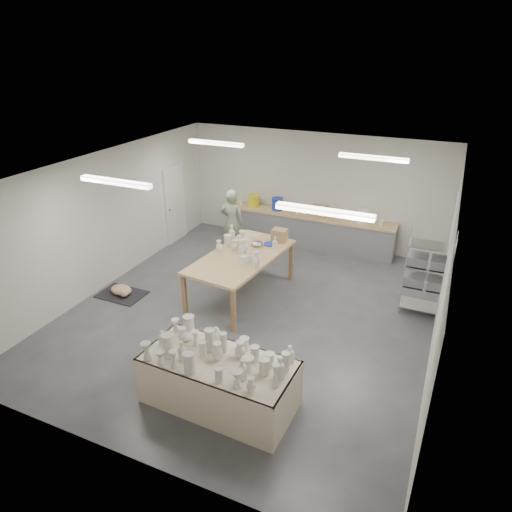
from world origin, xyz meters
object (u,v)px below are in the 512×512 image
at_px(potter, 232,223).
at_px(red_stool, 237,241).
at_px(drying_table, 219,380).
at_px(work_table, 245,254).

bearing_deg(potter, red_stool, -94.93).
height_order(drying_table, red_stool, drying_table).
distance_m(potter, red_stool, 0.67).
distance_m(work_table, red_stool, 2.43).
relative_size(work_table, red_stool, 6.50).
relative_size(work_table, potter, 1.56).
xyz_separation_m(drying_table, red_stool, (-2.25, 5.24, -0.18)).
relative_size(drying_table, red_stool, 5.56).
bearing_deg(potter, work_table, 119.04).
height_order(potter, red_stool, potter).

